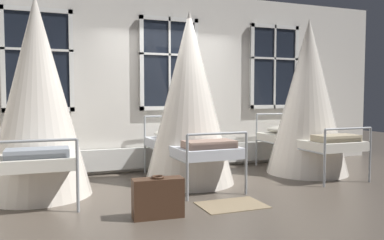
{
  "coord_description": "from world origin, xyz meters",
  "views": [
    {
      "loc": [
        -2.18,
        -5.44,
        1.36
      ],
      "look_at": [
        0.0,
        0.21,
        0.97
      ],
      "focal_mm": 37.15,
      "sensor_mm": 36.0,
      "label": 1
    }
  ],
  "objects_px": {
    "cot_first": "(37,99)",
    "cot_third": "(308,99)",
    "cot_second": "(189,100)",
    "suitcase_dark": "(158,198)"
  },
  "relations": [
    {
      "from": "cot_second",
      "to": "cot_first",
      "type": "bearing_deg",
      "value": 88.66
    },
    {
      "from": "cot_second",
      "to": "suitcase_dark",
      "type": "bearing_deg",
      "value": 146.58
    },
    {
      "from": "cot_first",
      "to": "cot_second",
      "type": "distance_m",
      "value": 2.16
    },
    {
      "from": "cot_first",
      "to": "cot_third",
      "type": "height_order",
      "value": "cot_first"
    },
    {
      "from": "cot_second",
      "to": "cot_third",
      "type": "relative_size",
      "value": 0.99
    },
    {
      "from": "cot_first",
      "to": "cot_third",
      "type": "xyz_separation_m",
      "value": [
        4.34,
        -0.02,
        -0.01
      ]
    },
    {
      "from": "cot_third",
      "to": "suitcase_dark",
      "type": "height_order",
      "value": "cot_third"
    },
    {
      "from": "cot_second",
      "to": "cot_third",
      "type": "bearing_deg",
      "value": -92.1
    },
    {
      "from": "cot_first",
      "to": "cot_second",
      "type": "relative_size",
      "value": 1.02
    },
    {
      "from": "cot_second",
      "to": "cot_third",
      "type": "height_order",
      "value": "cot_third"
    }
  ]
}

